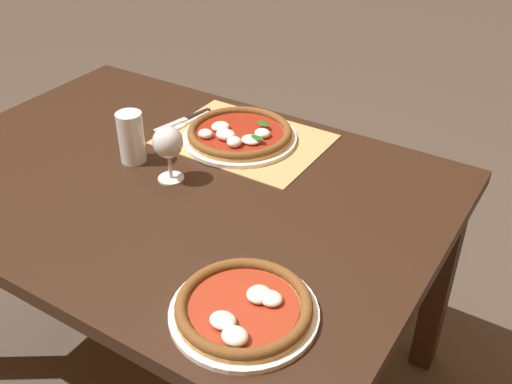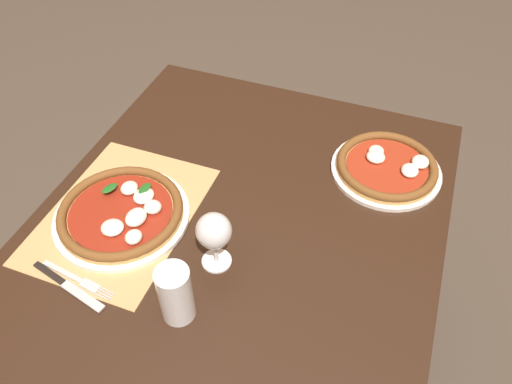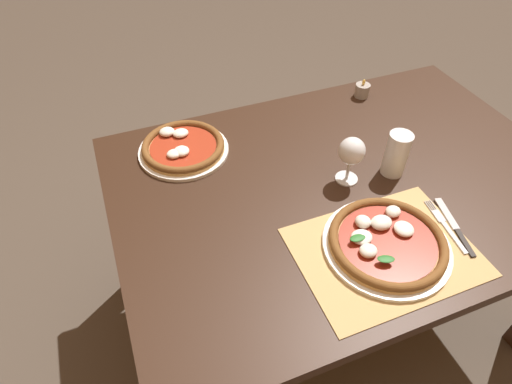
{
  "view_description": "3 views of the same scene",
  "coord_description": "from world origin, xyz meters",
  "px_view_note": "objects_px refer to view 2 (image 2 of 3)",
  "views": [
    {
      "loc": [
        -0.91,
        1.02,
        1.6
      ],
      "look_at": [
        -0.29,
        0.03,
        0.82
      ],
      "focal_mm": 42.0,
      "sensor_mm": 36.0,
      "label": 1
    },
    {
      "loc": [
        0.61,
        0.32,
        1.69
      ],
      "look_at": [
        -0.21,
        0.02,
        0.77
      ],
      "focal_mm": 35.0,
      "sensor_mm": 36.0,
      "label": 2
    },
    {
      "loc": [
        -0.62,
        -0.8,
        1.65
      ],
      "look_at": [
        -0.3,
        0.01,
        0.78
      ],
      "focal_mm": 30.0,
      "sensor_mm": 36.0,
      "label": 3
    }
  ],
  "objects_px": {
    "pizza_near": "(122,213)",
    "knife": "(68,286)",
    "wine_glass": "(213,234)",
    "pint_glass": "(176,295)",
    "fork": "(78,280)",
    "pizza_far": "(387,167)"
  },
  "relations": [
    {
      "from": "wine_glass",
      "to": "pint_glass",
      "type": "relative_size",
      "value": 1.07
    },
    {
      "from": "fork",
      "to": "knife",
      "type": "relative_size",
      "value": 0.94
    },
    {
      "from": "pint_glass",
      "to": "fork",
      "type": "height_order",
      "value": "pint_glass"
    },
    {
      "from": "pizza_near",
      "to": "knife",
      "type": "height_order",
      "value": "pizza_near"
    },
    {
      "from": "pizza_far",
      "to": "pint_glass",
      "type": "xyz_separation_m",
      "value": [
        0.59,
        -0.34,
        0.05
      ]
    },
    {
      "from": "pizza_near",
      "to": "knife",
      "type": "xyz_separation_m",
      "value": [
        0.22,
        -0.01,
        -0.02
      ]
    },
    {
      "from": "wine_glass",
      "to": "knife",
      "type": "bearing_deg",
      "value": -58.13
    },
    {
      "from": "pizza_near",
      "to": "pint_glass",
      "type": "xyz_separation_m",
      "value": [
        0.19,
        0.25,
        0.05
      ]
    },
    {
      "from": "pizza_near",
      "to": "wine_glass",
      "type": "distance_m",
      "value": 0.29
    },
    {
      "from": "pizza_far",
      "to": "fork",
      "type": "distance_m",
      "value": 0.84
    },
    {
      "from": "pizza_far",
      "to": "pint_glass",
      "type": "distance_m",
      "value": 0.68
    },
    {
      "from": "pizza_far",
      "to": "fork",
      "type": "height_order",
      "value": "pizza_far"
    },
    {
      "from": "pizza_far",
      "to": "fork",
      "type": "relative_size",
      "value": 1.49
    },
    {
      "from": "knife",
      "to": "wine_glass",
      "type": "bearing_deg",
      "value": 121.87
    },
    {
      "from": "wine_glass",
      "to": "pint_glass",
      "type": "bearing_deg",
      "value": -8.65
    },
    {
      "from": "pint_glass",
      "to": "wine_glass",
      "type": "bearing_deg",
      "value": 171.35
    },
    {
      "from": "knife",
      "to": "fork",
      "type": "bearing_deg",
      "value": 153.62
    },
    {
      "from": "pizza_near",
      "to": "fork",
      "type": "xyz_separation_m",
      "value": [
        0.2,
        0.0,
        -0.02
      ]
    },
    {
      "from": "pizza_near",
      "to": "pizza_far",
      "type": "height_order",
      "value": "pizza_near"
    },
    {
      "from": "pizza_far",
      "to": "wine_glass",
      "type": "bearing_deg",
      "value": -35.39
    },
    {
      "from": "wine_glass",
      "to": "fork",
      "type": "relative_size",
      "value": 0.77
    },
    {
      "from": "pint_glass",
      "to": "pizza_near",
      "type": "bearing_deg",
      "value": -127.11
    }
  ]
}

